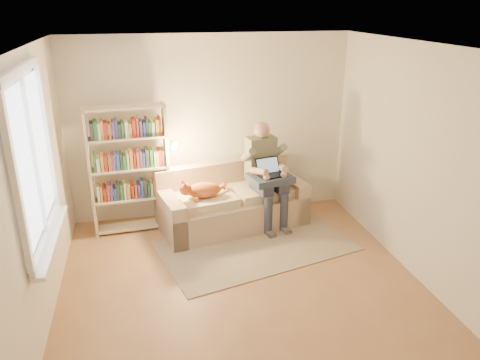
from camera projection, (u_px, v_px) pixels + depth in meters
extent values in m
plane|color=#916542|center=(246.00, 295.00, 5.09)|extent=(4.50, 4.50, 0.00)
cube|color=white|center=(247.00, 48.00, 4.16)|extent=(4.00, 4.50, 0.02)
cube|color=silver|center=(31.00, 201.00, 4.22)|extent=(0.02, 4.50, 2.60)
cube|color=silver|center=(427.00, 169.00, 5.03)|extent=(0.02, 4.50, 2.60)
cube|color=silver|center=(211.00, 128.00, 6.67)|extent=(4.00, 0.02, 2.60)
cube|color=silver|center=(340.00, 330.00, 2.57)|extent=(4.00, 0.02, 2.60)
plane|color=white|center=(33.00, 158.00, 4.28)|extent=(0.00, 1.50, 1.50)
cube|color=white|center=(19.00, 70.00, 4.00)|extent=(0.05, 1.50, 0.08)
cube|color=white|center=(47.00, 234.00, 4.57)|extent=(0.05, 1.50, 0.08)
cube|color=white|center=(34.00, 158.00, 4.29)|extent=(0.04, 0.05, 1.50)
cube|color=white|center=(52.00, 238.00, 4.59)|extent=(0.12, 1.52, 0.04)
cube|color=tan|center=(233.00, 212.00, 6.60)|extent=(2.15, 1.30, 0.42)
cube|color=tan|center=(223.00, 175.00, 6.75)|extent=(2.01, 0.61, 0.43)
cube|color=tan|center=(170.00, 217.00, 6.22)|extent=(0.38, 0.93, 0.60)
cube|color=tan|center=(288.00, 195.00, 6.92)|extent=(0.38, 0.93, 0.60)
cube|color=beige|center=(203.00, 200.00, 6.29)|extent=(0.96, 0.77, 0.12)
cube|color=beige|center=(263.00, 190.00, 6.64)|extent=(0.96, 0.77, 0.12)
cube|color=slate|center=(261.00, 156.00, 6.53)|extent=(0.44, 0.30, 0.55)
sphere|color=tan|center=(262.00, 130.00, 6.38)|extent=(0.22, 0.22, 0.22)
cube|color=#313444|center=(261.00, 186.00, 6.38)|extent=(0.25, 0.48, 0.17)
cube|color=#313444|center=(277.00, 183.00, 6.48)|extent=(0.25, 0.48, 0.17)
cylinder|color=#313444|center=(268.00, 215.00, 6.32)|extent=(0.12, 0.12, 0.56)
cylinder|color=#313444|center=(284.00, 212.00, 6.42)|extent=(0.12, 0.12, 0.56)
ellipsoid|color=orange|center=(204.00, 190.00, 6.21)|extent=(0.50, 0.33, 0.21)
sphere|color=orange|center=(185.00, 189.00, 6.04)|extent=(0.16, 0.16, 0.16)
cylinder|color=orange|center=(219.00, 189.00, 6.36)|extent=(0.23, 0.09, 0.06)
cube|color=#2C384E|center=(270.00, 178.00, 6.38)|extent=(0.64, 0.56, 0.09)
cube|color=black|center=(272.00, 175.00, 6.32)|extent=(0.38, 0.30, 0.02)
cube|color=black|center=(268.00, 165.00, 6.38)|extent=(0.36, 0.18, 0.21)
plane|color=#8CA5CC|center=(268.00, 165.00, 6.38)|extent=(0.33, 0.20, 0.28)
cube|color=beige|center=(90.00, 174.00, 6.12)|extent=(0.06, 0.27, 1.75)
cube|color=beige|center=(167.00, 166.00, 6.39)|extent=(0.06, 0.27, 1.75)
cube|color=beige|center=(135.00, 226.00, 6.55)|extent=(1.06, 0.34, 0.03)
cube|color=beige|center=(132.00, 198.00, 6.40)|extent=(1.06, 0.34, 0.03)
cube|color=beige|center=(129.00, 168.00, 6.25)|extent=(1.06, 0.34, 0.03)
cube|color=beige|center=(127.00, 137.00, 6.10)|extent=(1.06, 0.34, 0.03)
cube|color=beige|center=(124.00, 107.00, 5.95)|extent=(1.06, 0.34, 0.03)
cube|color=#B2261E|center=(131.00, 190.00, 6.36)|extent=(0.90, 0.27, 0.21)
cube|color=#995933|center=(129.00, 160.00, 6.21)|extent=(0.90, 0.27, 0.21)
cube|color=#66337F|center=(126.00, 129.00, 6.05)|extent=(0.90, 0.27, 0.21)
cylinder|color=silver|center=(161.00, 163.00, 6.35)|extent=(0.09, 0.09, 0.04)
cone|color=silver|center=(173.00, 146.00, 6.19)|extent=(0.12, 0.15, 0.15)
cube|color=gray|center=(256.00, 246.00, 6.10)|extent=(2.70, 1.98, 0.01)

